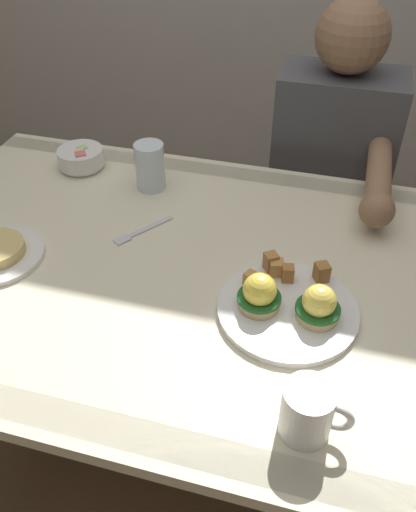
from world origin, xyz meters
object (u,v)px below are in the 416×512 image
(eggs_benedict_plate, at_px, (288,303))
(fork, at_px, (140,231))
(coffee_mug, at_px, (308,411))
(dining_table, at_px, (157,297))
(diner_person, at_px, (330,177))
(water_glass_near, at_px, (150,169))
(fruit_bowl, at_px, (81,158))

(eggs_benedict_plate, bearing_deg, fork, 155.68)
(eggs_benedict_plate, bearing_deg, coffee_mug, -74.69)
(dining_table, height_order, diner_person, diner_person)
(eggs_benedict_plate, height_order, diner_person, diner_person)
(dining_table, bearing_deg, water_glass_near, 111.13)
(dining_table, bearing_deg, coffee_mug, -41.45)
(fork, xyz_separation_m, diner_person, (0.39, 0.51, -0.09))
(water_glass_near, distance_m, diner_person, 0.56)
(fruit_bowl, distance_m, water_glass_near, 0.22)
(eggs_benedict_plate, relative_size, water_glass_near, 2.24)
(eggs_benedict_plate, bearing_deg, dining_table, 165.57)
(water_glass_near, bearing_deg, fruit_bowl, 168.85)
(dining_table, bearing_deg, diner_person, 61.35)
(dining_table, relative_size, eggs_benedict_plate, 4.44)
(dining_table, relative_size, coffee_mug, 10.77)
(eggs_benedict_plate, relative_size, fork, 1.97)
(fruit_bowl, xyz_separation_m, fork, (0.25, -0.23, -0.03))
(dining_table, distance_m, eggs_benedict_plate, 0.33)
(dining_table, distance_m, fork, 0.15)
(eggs_benedict_plate, height_order, fork, eggs_benedict_plate)
(eggs_benedict_plate, distance_m, coffee_mug, 0.26)
(fruit_bowl, bearing_deg, coffee_mug, -43.08)
(fruit_bowl, height_order, fork, fruit_bowl)
(coffee_mug, height_order, fork, coffee_mug)
(fruit_bowl, relative_size, diner_person, 0.11)
(fork, bearing_deg, water_glass_near, 102.47)
(fork, height_order, diner_person, diner_person)
(fork, bearing_deg, eggs_benedict_plate, -24.32)
(coffee_mug, relative_size, water_glass_near, 0.93)
(fork, relative_size, diner_person, 0.12)
(dining_table, relative_size, water_glass_near, 9.97)
(fork, bearing_deg, dining_table, -53.35)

